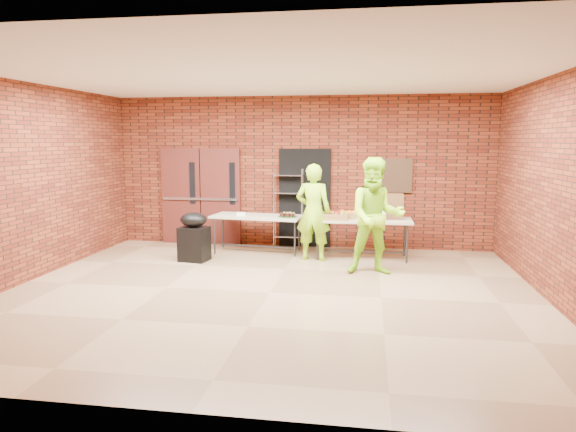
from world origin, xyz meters
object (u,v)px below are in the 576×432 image
object	(u,v)px
volunteer_woman	(313,212)
coffee_dispenser	(393,206)
volunteer_man	(376,216)
covered_grill	(194,237)
wire_rack	(288,208)
table_left	(257,219)
table_right	(362,222)

from	to	relation	value
volunteer_woman	coffee_dispenser	bearing A→B (deg)	-158.18
volunteer_man	covered_grill	bearing A→B (deg)	167.39
coffee_dispenser	volunteer_woman	xyz separation A→B (m)	(-1.51, -0.39, -0.09)
wire_rack	coffee_dispenser	bearing A→B (deg)	-17.44
wire_rack	coffee_dispenser	xyz separation A→B (m)	(2.15, -0.69, 0.17)
table_left	volunteer_woman	bearing A→B (deg)	-16.59
volunteer_woman	table_left	bearing A→B (deg)	-15.91
wire_rack	coffee_dispenser	size ratio (longest dim) A/B	3.50
table_right	coffee_dispenser	size ratio (longest dim) A/B	3.91
coffee_dispenser	volunteer_man	xyz separation A→B (m)	(-0.35, -1.26, -0.02)
volunteer_woman	volunteer_man	distance (m)	1.45
covered_grill	volunteer_woman	size ratio (longest dim) A/B	0.50
table_right	coffee_dispenser	distance (m)	0.67
volunteer_woman	volunteer_man	size ratio (longest dim) A/B	0.93
table_right	table_left	bearing A→B (deg)	173.96
table_left	volunteer_woman	world-z (taller)	volunteer_woman
table_left	volunteer_man	bearing A→B (deg)	-23.76
coffee_dispenser	volunteer_man	world-z (taller)	volunteer_man
table_right	coffee_dispenser	bearing A→B (deg)	8.96
table_right	wire_rack	bearing A→B (deg)	153.24
table_left	covered_grill	xyz separation A→B (m)	(-1.02, -0.94, -0.23)
coffee_dispenser	volunteer_man	size ratio (longest dim) A/B	0.24
wire_rack	table_left	bearing A→B (deg)	-133.74
wire_rack	volunteer_woman	distance (m)	1.26
wire_rack	covered_grill	distance (m)	2.21
covered_grill	table_left	bearing A→B (deg)	51.36
covered_grill	volunteer_man	bearing A→B (deg)	1.38
covered_grill	volunteer_man	distance (m)	3.45
table_left	table_right	size ratio (longest dim) A/B	1.02
table_right	volunteer_woman	bearing A→B (deg)	-162.36
table_left	covered_grill	bearing A→B (deg)	-130.87
table_left	table_right	bearing A→B (deg)	0.76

